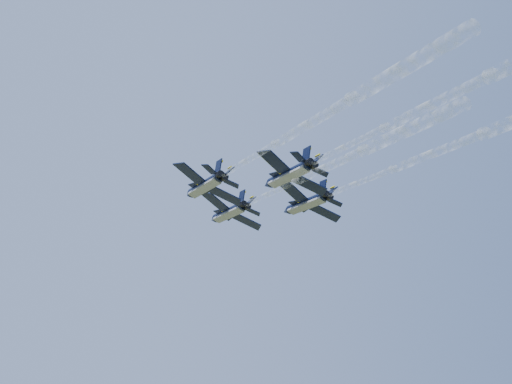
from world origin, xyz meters
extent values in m
cylinder|color=black|center=(-6.38, 9.62, 104.29)|extent=(4.64, 12.23, 2.05)
cone|color=black|center=(-7.96, 16.66, 104.29)|extent=(2.52, 2.76, 2.05)
ellipsoid|color=black|center=(-6.85, 12.69, 104.75)|extent=(1.57, 2.38, 1.05)
cube|color=gray|center=(-6.62, 9.56, 103.75)|extent=(3.74, 10.88, 0.95)
cube|color=black|center=(-9.00, 8.29, 105.51)|extent=(5.67, 4.98, 2.37)
cube|color=yellow|center=(-9.30, 9.80, 105.59)|extent=(4.23, 2.68, 2.33)
cube|color=black|center=(-3.51, 9.51, 102.91)|extent=(5.11, 3.36, 2.37)
cube|color=yellow|center=(-3.82, 11.03, 102.99)|extent=(4.74, 0.76, 2.33)
cube|color=black|center=(-6.81, 3.62, 105.09)|extent=(2.64, 2.45, 1.11)
cube|color=black|center=(-3.43, 4.37, 103.49)|extent=(2.41, 1.80, 1.11)
cube|color=black|center=(-5.42, 4.58, 105.77)|extent=(0.85, 2.05, 2.37)
cube|color=black|center=(-4.05, 4.89, 105.12)|extent=(2.11, 2.33, 1.83)
cylinder|color=black|center=(-5.38, 3.28, 104.38)|extent=(1.54, 1.36, 1.33)
cylinder|color=black|center=(-4.65, 3.45, 104.04)|extent=(1.54, 1.36, 1.33)
cylinder|color=black|center=(-12.75, -2.94, 104.29)|extent=(4.64, 12.23, 2.05)
cone|color=black|center=(-14.33, 4.11, 104.29)|extent=(2.52, 2.76, 2.05)
ellipsoid|color=black|center=(-13.22, 0.13, 104.75)|extent=(1.57, 2.38, 1.05)
cube|color=gray|center=(-12.99, -2.99, 103.75)|extent=(3.74, 10.88, 0.95)
cube|color=black|center=(-15.37, -4.27, 105.51)|extent=(5.67, 4.98, 2.37)
cube|color=yellow|center=(-15.67, -2.75, 105.59)|extent=(4.23, 2.68, 2.33)
cube|color=black|center=(-9.89, -3.04, 102.91)|extent=(5.11, 3.36, 2.37)
cube|color=yellow|center=(-10.19, -1.53, 102.99)|extent=(4.74, 0.76, 2.33)
cube|color=black|center=(-13.19, -8.94, 105.09)|extent=(2.64, 2.45, 1.11)
cube|color=black|center=(-9.80, -8.18, 103.49)|extent=(2.41, 1.80, 1.11)
cube|color=black|center=(-11.79, -7.98, 105.77)|extent=(0.85, 2.05, 2.37)
cube|color=black|center=(-10.42, -7.67, 105.12)|extent=(2.11, 2.33, 1.83)
cylinder|color=black|center=(-11.75, -9.27, 104.38)|extent=(1.54, 1.36, 1.33)
cylinder|color=black|center=(-11.03, -9.11, 104.04)|extent=(1.54, 1.36, 1.33)
cylinder|color=black|center=(4.92, 1.71, 104.29)|extent=(4.64, 12.23, 2.05)
cone|color=black|center=(3.35, 8.75, 104.29)|extent=(2.52, 2.76, 2.05)
ellipsoid|color=black|center=(4.45, 4.78, 104.75)|extent=(1.57, 2.38, 1.05)
cube|color=gray|center=(4.68, 1.65, 103.75)|extent=(3.74, 10.88, 0.95)
cube|color=black|center=(2.30, 0.38, 105.51)|extent=(5.67, 4.98, 2.37)
cube|color=yellow|center=(2.00, 1.89, 105.59)|extent=(4.23, 2.68, 2.33)
cube|color=black|center=(7.79, 1.60, 102.91)|extent=(5.11, 3.36, 2.37)
cube|color=yellow|center=(7.49, 3.12, 102.99)|extent=(4.74, 0.76, 2.33)
cube|color=black|center=(4.49, -4.29, 105.09)|extent=(2.64, 2.45, 1.11)
cube|color=black|center=(7.88, -3.54, 103.49)|extent=(2.41, 1.80, 1.11)
cube|color=black|center=(5.88, -3.33, 105.77)|extent=(0.85, 2.05, 2.37)
cube|color=black|center=(7.25, -3.02, 105.12)|extent=(2.11, 2.33, 1.83)
cylinder|color=black|center=(5.92, -4.63, 104.38)|extent=(1.54, 1.36, 1.33)
cylinder|color=black|center=(6.65, -4.46, 104.04)|extent=(1.54, 1.36, 1.33)
cylinder|color=black|center=(-1.73, -10.63, 104.29)|extent=(4.64, 12.23, 2.05)
cone|color=black|center=(-3.30, -3.58, 104.29)|extent=(2.52, 2.76, 2.05)
ellipsoid|color=black|center=(-2.20, -7.56, 104.75)|extent=(1.57, 2.38, 1.05)
cube|color=gray|center=(-1.97, -10.68, 103.75)|extent=(3.74, 10.88, 0.95)
cube|color=black|center=(-4.34, -11.96, 105.51)|extent=(5.67, 4.98, 2.37)
cube|color=yellow|center=(-4.65, -10.44, 105.59)|extent=(4.23, 2.68, 2.33)
cube|color=black|center=(1.14, -10.73, 102.91)|extent=(5.11, 3.36, 2.37)
cube|color=yellow|center=(0.84, -9.22, 102.99)|extent=(4.74, 0.76, 2.33)
cube|color=black|center=(-2.16, -16.63, 105.09)|extent=(2.64, 2.45, 1.11)
cube|color=black|center=(1.23, -15.87, 103.49)|extent=(2.41, 1.80, 1.11)
cube|color=black|center=(-0.77, -15.67, 105.77)|extent=(0.85, 2.05, 2.37)
cube|color=black|center=(0.60, -15.36, 105.12)|extent=(2.11, 2.33, 1.83)
cylinder|color=black|center=(-0.73, -16.96, 104.38)|extent=(1.54, 1.36, 1.33)
cylinder|color=black|center=(0.00, -16.80, 104.04)|extent=(1.54, 1.36, 1.33)
cylinder|color=white|center=(-3.06, -5.21, 104.29)|extent=(5.03, 17.94, 1.09)
cylinder|color=white|center=(0.68, -21.91, 104.29)|extent=(5.43, 18.03, 1.50)
cylinder|color=white|center=(4.42, -38.61, 104.29)|extent=(5.90, 18.14, 1.98)
cylinder|color=white|center=(-9.43, -17.77, 104.29)|extent=(5.03, 17.94, 1.09)
cylinder|color=white|center=(-5.69, -34.47, 104.29)|extent=(5.43, 18.03, 1.50)
cylinder|color=white|center=(-1.95, -51.17, 104.29)|extent=(5.90, 18.14, 1.98)
cylinder|color=white|center=(8.24, -13.12, 104.29)|extent=(5.03, 17.94, 1.09)
cylinder|color=white|center=(11.98, -29.82, 104.29)|extent=(5.43, 18.03, 1.50)
cylinder|color=white|center=(1.60, -25.46, 104.29)|extent=(5.03, 17.94, 1.09)
cylinder|color=white|center=(5.34, -42.16, 104.29)|extent=(5.43, 18.03, 1.50)
camera|label=1|loc=(-29.92, -103.68, 67.95)|focal=50.00mm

